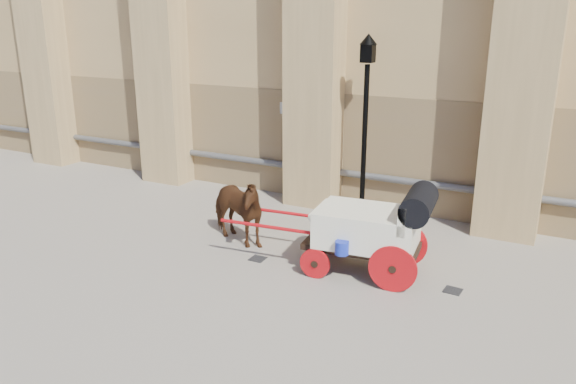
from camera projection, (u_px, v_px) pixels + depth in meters
The scene contains 6 objects.
ground at pixel (283, 257), 12.01m from camera, with size 90.00×90.00×0.00m, color gray.
horse at pixel (235, 209), 12.57m from camera, with size 0.87×1.91×1.61m, color #572E18.
carriage at pixel (374, 226), 10.98m from camera, with size 4.34×1.64×1.86m.
street_lamp at pixel (365, 122), 13.85m from camera, with size 0.43×0.43×4.55m.
drain_grate_near at pixel (258, 259), 11.93m from camera, with size 0.32×0.32×0.01m, color black.
drain_grate_far at pixel (453, 291), 10.55m from camera, with size 0.32×0.32×0.01m, color black.
Camera 1 is at (5.20, -9.73, 4.94)m, focal length 35.00 mm.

